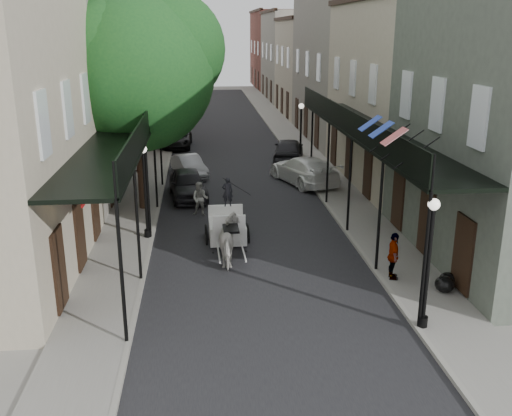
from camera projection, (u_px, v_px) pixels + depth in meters
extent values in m
plane|color=gray|center=(268.00, 304.00, 17.42)|extent=(140.00, 140.00, 0.00)
cube|color=black|center=(231.00, 161.00, 36.41)|extent=(8.00, 90.00, 0.01)
cube|color=gray|center=(152.00, 161.00, 35.93)|extent=(2.20, 90.00, 0.12)
cube|color=gray|center=(308.00, 158.00, 36.85)|extent=(2.20, 90.00, 0.12)
cube|color=#AEA28B|center=(111.00, 67.00, 43.54)|extent=(5.00, 80.00, 10.50)
cube|color=gray|center=(332.00, 66.00, 45.13)|extent=(5.00, 80.00, 10.50)
cube|color=black|center=(121.00, 136.00, 22.40)|extent=(2.20, 18.00, 0.12)
cube|color=black|center=(148.00, 123.00, 22.35)|extent=(0.06, 18.00, 1.00)
cylinder|color=black|center=(121.00, 271.00, 14.51)|extent=(0.10, 0.10, 4.00)
cylinder|color=black|center=(148.00, 188.00, 22.11)|extent=(0.10, 0.10, 4.00)
cylinder|color=black|center=(161.00, 148.00, 29.71)|extent=(0.10, 0.10, 4.00)
cube|color=black|center=(369.00, 132.00, 23.33)|extent=(2.20, 18.00, 0.12)
cube|color=black|center=(345.00, 120.00, 23.08)|extent=(0.06, 18.00, 1.00)
cylinder|color=black|center=(425.00, 260.00, 15.25)|extent=(0.10, 0.10, 4.00)
cylinder|color=black|center=(350.00, 183.00, 22.85)|extent=(0.10, 0.10, 4.00)
cylinder|color=black|center=(312.00, 145.00, 30.45)|extent=(0.10, 0.10, 4.00)
cylinder|color=#382619|center=(141.00, 148.00, 25.61)|extent=(0.44, 0.44, 5.60)
sphere|color=#17491C|center=(136.00, 73.00, 24.63)|extent=(6.80, 6.80, 6.80)
sphere|color=#17491C|center=(167.00, 49.00, 25.03)|extent=(5.10, 5.10, 5.10)
cylinder|color=#382619|center=(161.00, 112.00, 38.99)|extent=(0.44, 0.44, 5.04)
sphere|color=#17491C|center=(158.00, 68.00, 38.11)|extent=(6.00, 6.00, 6.00)
sphere|color=#17491C|center=(176.00, 53.00, 38.52)|extent=(4.50, 4.50, 4.50)
cylinder|color=black|center=(422.00, 321.00, 15.81)|extent=(0.28, 0.28, 0.30)
cylinder|color=black|center=(428.00, 270.00, 15.35)|extent=(0.12, 0.12, 3.40)
sphere|color=white|center=(434.00, 204.00, 14.80)|extent=(0.32, 0.32, 0.32)
cylinder|color=black|center=(148.00, 233.00, 22.65)|extent=(0.28, 0.28, 0.30)
cylinder|color=black|center=(146.00, 196.00, 22.19)|extent=(0.12, 0.12, 3.40)
sphere|color=white|center=(143.00, 149.00, 21.64)|extent=(0.32, 0.32, 0.32)
cylinder|color=black|center=(300.00, 162.00, 34.81)|extent=(0.28, 0.28, 0.30)
cylinder|color=black|center=(301.00, 137.00, 34.34)|extent=(0.12, 0.12, 3.40)
sphere|color=white|center=(301.00, 106.00, 33.79)|extent=(0.32, 0.32, 0.32)
imported|color=beige|center=(231.00, 241.00, 20.28)|extent=(0.93, 1.97, 1.65)
torus|color=black|center=(206.00, 221.00, 23.00)|extent=(0.12, 1.29, 1.29)
torus|color=black|center=(246.00, 220.00, 23.18)|extent=(0.12, 1.29, 1.29)
torus|color=black|center=(212.00, 240.00, 21.78)|extent=(0.08, 0.67, 0.67)
torus|color=black|center=(245.00, 239.00, 21.92)|extent=(0.08, 0.67, 0.67)
cube|color=white|center=(226.00, 212.00, 22.77)|extent=(1.44, 1.83, 0.70)
cube|color=white|center=(228.00, 208.00, 21.62)|extent=(1.21, 0.57, 0.12)
cube|color=white|center=(228.00, 202.00, 21.30)|extent=(1.20, 0.12, 0.50)
imported|color=black|center=(227.00, 192.00, 21.44)|extent=(0.42, 0.28, 1.13)
imported|color=#9E9E95|center=(200.00, 199.00, 25.48)|extent=(0.87, 0.75, 1.54)
imported|color=gray|center=(138.00, 155.00, 32.96)|extent=(1.38, 1.30, 1.88)
imported|color=gray|center=(393.00, 256.00, 18.66)|extent=(0.55, 0.99, 1.60)
imported|color=black|center=(188.00, 184.00, 28.19)|extent=(2.17, 4.34, 1.42)
imported|color=#97989C|center=(189.00, 166.00, 32.42)|extent=(2.29, 3.78, 1.18)
imported|color=black|center=(177.00, 139.00, 40.28)|extent=(2.13, 4.37, 1.20)
imported|color=white|center=(304.00, 170.00, 30.82)|extent=(3.63, 5.53, 1.49)
imported|color=black|center=(289.00, 150.00, 35.99)|extent=(2.62, 4.67, 1.50)
ellipsoid|color=black|center=(445.00, 284.00, 17.86)|extent=(0.62, 0.62, 0.52)
ellipsoid|color=black|center=(448.00, 279.00, 18.32)|extent=(0.54, 0.54, 0.43)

